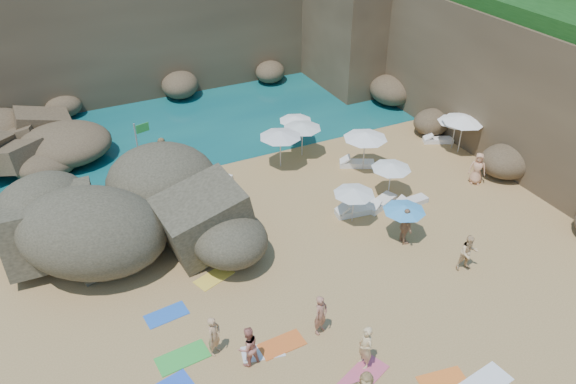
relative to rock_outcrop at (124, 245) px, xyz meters
name	(u,v)px	position (x,y,z in m)	size (l,w,h in m)	color
ground	(277,275)	(5.51, -5.05, 0.00)	(120.00, 120.00, 0.00)	tan
seawater	(125,60)	(5.51, 24.95, 0.00)	(120.00, 120.00, 0.00)	#0C4751
cliff_back	(158,25)	(7.51, 19.95, 4.00)	(44.00, 8.00, 8.00)	brown
cliff_right	(496,62)	(24.51, 2.95, 4.00)	(8.00, 30.00, 8.00)	brown
cliff_corner	(365,17)	(22.51, 14.95, 4.00)	(10.00, 12.00, 8.00)	brown
rock_outcrop	(124,245)	(0.00, 0.00, 0.00)	(9.09, 6.82, 3.64)	brown
flag_pole	(141,149)	(2.14, 4.15, 2.56)	(0.78, 0.21, 4.01)	silver
parasol_0	(302,126)	(11.39, 3.99, 1.94)	(2.23, 2.23, 2.11)	silver
parasol_1	(295,118)	(11.67, 5.44, 1.73)	(2.00, 2.00, 1.89)	silver
parasol_2	(280,134)	(9.68, 3.36, 2.07)	(2.39, 2.39, 2.26)	silver
parasol_4	(457,119)	(19.98, 0.79, 1.91)	(2.20, 2.20, 2.08)	silver
parasol_5	(354,191)	(10.55, -3.04, 1.76)	(2.03, 2.03, 1.92)	silver
parasol_7	(366,135)	(13.77, 1.04, 2.14)	(2.47, 2.47, 2.33)	silver
parasol_8	(464,118)	(19.99, 0.23, 2.20)	(2.54, 2.54, 2.40)	silver
parasol_9	(391,166)	(13.49, -1.90, 1.80)	(2.08, 2.08, 1.97)	silver
parasol_10	(404,208)	(11.89, -5.22, 1.72)	(1.98, 1.98, 1.88)	silver
lounger_0	(220,183)	(5.86, 3.01, 0.13)	(1.69, 0.56, 0.26)	white
lounger_1	(357,164)	(13.63, 1.46, 0.15)	(1.96, 0.65, 0.31)	white
lounger_2	(355,211)	(11.04, -2.55, 0.16)	(2.02, 0.67, 0.31)	silver
lounger_3	(381,203)	(12.59, -2.53, 0.16)	(2.02, 0.67, 0.31)	silver
lounger_4	(438,140)	(19.70, 1.75, 0.14)	(1.80, 0.60, 0.28)	white
lounger_5	(411,202)	(14.04, -3.13, 0.14)	(1.84, 0.61, 0.29)	silver
towel_2	(282,344)	(4.01, -8.66, 0.02)	(1.73, 0.86, 0.03)	orange
towel_3	(183,357)	(0.48, -7.62, 0.02)	(1.90, 0.95, 0.03)	green
towel_5	(263,352)	(3.24, -8.66, 0.01)	(1.57, 0.79, 0.03)	silver
towel_8	(167,315)	(0.54, -5.25, 0.01)	(1.67, 0.83, 0.03)	blue
towel_9	(363,376)	(6.00, -11.22, 0.02)	(1.92, 0.96, 0.03)	#CA4E69
towel_10	(443,381)	(8.39, -12.63, 0.01)	(1.70, 0.85, 0.03)	orange
towel_12	(214,277)	(3.01, -3.98, 0.01)	(1.68, 0.84, 0.03)	yellow
towel_13	(485,383)	(9.66, -13.36, 0.02)	(1.94, 0.97, 0.03)	white
person_stand_0	(214,336)	(1.66, -7.90, 0.86)	(0.63, 0.41, 1.72)	tan
person_stand_1	(248,347)	(2.57, -8.90, 0.85)	(0.83, 0.64, 1.70)	#C07260
person_stand_2	(131,173)	(1.61, 5.08, 0.72)	(0.93, 0.38, 1.44)	#EE9F87
person_stand_3	(405,226)	(11.80, -5.56, 0.94)	(1.10, 0.46, 1.88)	#A87954
person_stand_4	(477,168)	(18.48, -2.92, 0.91)	(0.89, 0.48, 1.81)	tan
person_stand_5	(163,152)	(3.72, 6.40, 0.88)	(1.62, 0.47, 1.75)	tan
person_stand_6	(365,348)	(6.26, -10.82, 0.92)	(0.67, 0.44, 1.84)	#DEBA7E
person_lie_4	(320,328)	(5.62, -8.72, 0.21)	(0.63, 1.74, 0.42)	#A36951
person_lie_5	(466,263)	(13.14, -8.30, 0.33)	(0.84, 1.74, 0.66)	#DBB27C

